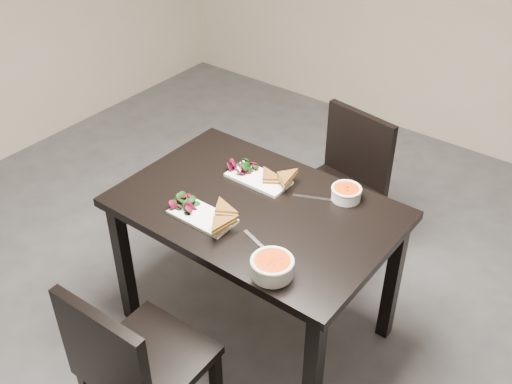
# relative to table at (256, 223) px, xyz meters

# --- Properties ---
(ground) EXTENTS (5.00, 5.00, 0.00)m
(ground) POSITION_rel_table_xyz_m (0.11, -0.21, -0.65)
(ground) COLOR #47474C
(ground) RESTS_ON ground
(table) EXTENTS (1.20, 0.80, 0.75)m
(table) POSITION_rel_table_xyz_m (0.00, 0.00, 0.00)
(table) COLOR black
(table) RESTS_ON ground
(chair_near) EXTENTS (0.43, 0.43, 0.85)m
(chair_near) POSITION_rel_table_xyz_m (0.02, -0.78, -0.17)
(chair_near) COLOR black
(chair_near) RESTS_ON ground
(chair_far) EXTENTS (0.48, 0.48, 0.85)m
(chair_far) POSITION_rel_table_xyz_m (0.02, 0.74, -0.17)
(chair_far) COLOR black
(chair_far) RESTS_ON ground
(plate_near) EXTENTS (0.28, 0.14, 0.01)m
(plate_near) POSITION_rel_table_xyz_m (-0.13, -0.21, 0.11)
(plate_near) COLOR white
(plate_near) RESTS_ON table
(sandwich_near) EXTENTS (0.18, 0.16, 0.05)m
(sandwich_near) POSITION_rel_table_xyz_m (-0.06, -0.19, 0.14)
(sandwich_near) COLOR #92601E
(sandwich_near) RESTS_ON plate_near
(salad_near) EXTENTS (0.09, 0.08, 0.04)m
(salad_near) POSITION_rel_table_xyz_m (-0.23, -0.21, 0.13)
(salad_near) COLOR black
(salad_near) RESTS_ON plate_near
(soup_bowl_near) EXTENTS (0.17, 0.17, 0.07)m
(soup_bowl_near) POSITION_rel_table_xyz_m (0.31, -0.31, 0.14)
(soup_bowl_near) COLOR white
(soup_bowl_near) RESTS_ON table
(cutlery_near) EXTENTS (0.18, 0.07, 0.00)m
(cutlery_near) POSITION_rel_table_xyz_m (0.16, -0.20, 0.10)
(cutlery_near) COLOR silver
(cutlery_near) RESTS_ON table
(plate_far) EXTENTS (0.29, 0.15, 0.01)m
(plate_far) POSITION_rel_table_xyz_m (-0.11, 0.16, 0.11)
(plate_far) COLOR white
(plate_far) RESTS_ON table
(sandwich_far) EXTENTS (0.18, 0.17, 0.05)m
(sandwich_far) POSITION_rel_table_xyz_m (-0.04, 0.14, 0.14)
(sandwich_far) COLOR #92601E
(sandwich_far) RESTS_ON plate_far
(salad_far) EXTENTS (0.09, 0.08, 0.04)m
(salad_far) POSITION_rel_table_xyz_m (-0.21, 0.16, 0.13)
(salad_far) COLOR black
(salad_far) RESTS_ON plate_far
(soup_bowl_far) EXTENTS (0.13, 0.13, 0.06)m
(soup_bowl_far) POSITION_rel_table_xyz_m (0.29, 0.28, 0.13)
(soup_bowl_far) COLOR white
(soup_bowl_far) RESTS_ON table
(cutlery_far) EXTENTS (0.17, 0.09, 0.00)m
(cutlery_far) POSITION_rel_table_xyz_m (0.17, 0.19, 0.10)
(cutlery_far) COLOR silver
(cutlery_far) RESTS_ON table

